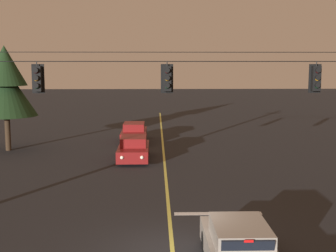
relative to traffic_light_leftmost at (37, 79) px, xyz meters
name	(u,v)px	position (x,y,z in m)	size (l,w,h in m)	color
lane_centre_stripe	(165,174)	(5.02, 6.02, -5.19)	(0.14, 60.00, 0.01)	#D1C64C
stop_bar_paint	(218,213)	(6.92, -0.58, -5.19)	(3.40, 0.36, 0.01)	silver
signal_span_assembly	(169,115)	(5.02, 0.02, -1.42)	(17.15, 0.32, 7.25)	#423021
traffic_light_leftmost	(37,79)	(0.00, 0.00, 0.00)	(0.48, 0.41, 1.22)	black
traffic_light_left_inner	(167,79)	(4.96, 0.00, 0.00)	(0.48, 0.41, 1.22)	black
traffic_light_centre	(316,78)	(10.74, 0.00, 0.00)	(0.48, 0.41, 1.22)	black
car_waiting_near_lane	(239,248)	(6.85, -5.55, -4.54)	(1.80, 4.33, 1.39)	gray
car_oncoming_lead	(134,149)	(3.19, 9.73, -4.55)	(1.80, 4.42, 1.39)	maroon
car_oncoming_trailing	(134,133)	(2.92, 16.16, -4.55)	(1.80, 4.42, 1.39)	maroon
tree_verge_near	(6,84)	(-5.30, 12.90, -0.81)	(4.01, 4.01, 6.92)	#332316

